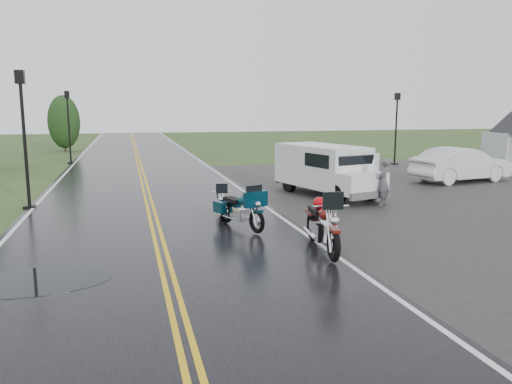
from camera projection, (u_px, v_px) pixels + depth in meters
The scene contains 14 objects.
ground at pixel (162, 253), 11.65m from camera, with size 120.00×120.00×0.00m, color #2D471E.
road at pixel (145, 187), 21.20m from camera, with size 8.00×100.00×0.04m, color black.
parking_pad at pixel (443, 196), 19.15m from camera, with size 14.00×24.00×0.03m, color black.
visitor_center at pixel (510, 126), 27.67m from camera, with size 16.00×10.00×4.80m, color #A8AAAD, non-canonical shape.
motorcycle_red at pixel (334, 231), 10.65m from camera, with size 0.92×2.52×1.49m, color #5B100A, non-canonical shape.
motorcycle_teal at pixel (257, 212), 13.13m from camera, with size 0.79×2.18×1.29m, color #052939, non-canonical shape.
motorcycle_silver at pixel (222, 205), 14.48m from camera, with size 0.68×1.87×1.11m, color #B6B8BF, non-canonical shape.
van_white at pixel (338, 177), 17.25m from camera, with size 1.89×5.04×1.98m, color white, non-canonical shape.
person_at_van at pixel (383, 183), 17.12m from camera, with size 0.60×0.39×1.63m, color #4F4F54.
sedan_white at pixel (461, 165), 22.72m from camera, with size 1.65×4.72×1.56m, color silver.
lamp_post_near_left at pixel (25, 140), 16.42m from camera, with size 0.40×0.40×4.61m, color black, non-canonical shape.
lamp_post_far_left at pixel (69, 127), 29.98m from camera, with size 0.38×0.38×4.42m, color black, non-canonical shape.
lamp_post_far_right at pixel (396, 129), 29.48m from camera, with size 0.37×0.37×4.29m, color black, non-canonical shape.
tree_left_far at pixel (64, 128), 38.70m from camera, with size 2.42×2.42×3.73m, color #1E3D19, non-canonical shape.
Camera 1 is at (-0.70, -11.45, 3.33)m, focal length 35.00 mm.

